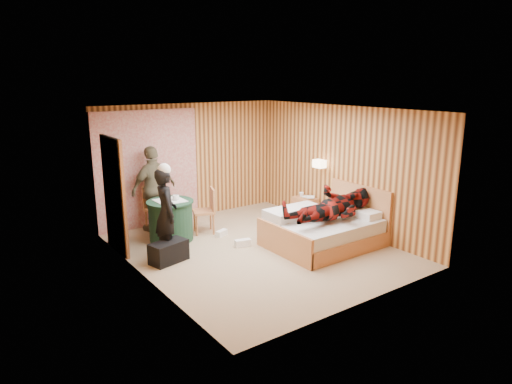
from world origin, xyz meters
TOP-DOWN VIEW (x-y plane):
  - floor at (0.00, 0.00)m, footprint 4.20×5.00m
  - ceiling at (0.00, 0.00)m, footprint 4.20×5.00m
  - wall_back at (0.00, 2.50)m, footprint 4.20×0.02m
  - wall_left at (-2.10, 0.00)m, footprint 0.02×5.00m
  - wall_right at (2.10, 0.00)m, footprint 0.02×5.00m
  - curtain at (-1.00, 2.43)m, footprint 2.20×0.08m
  - doorway at (-2.06, 1.40)m, footprint 0.06×0.90m
  - wall_lamp at (1.92, 0.45)m, footprint 0.26×0.24m
  - bed at (1.13, -0.53)m, footprint 1.95×1.49m
  - nightstand at (1.88, 0.81)m, footprint 0.38×0.52m
  - round_table at (-1.03, 1.35)m, footprint 0.88×0.88m
  - chair_far at (-1.04, 2.05)m, footprint 0.45×0.45m
  - chair_near at (-0.24, 1.33)m, footprint 0.53×0.53m
  - duffel_bag at (-1.54, 0.38)m, footprint 0.69×0.48m
  - sneaker_left at (-0.14, 0.98)m, footprint 0.28×0.20m
  - sneaker_right at (-0.12, 0.26)m, footprint 0.32×0.18m
  - woman_standing at (-1.44, 0.63)m, footprint 0.49×0.64m
  - man_at_table at (-1.03, 2.09)m, footprint 1.08×0.63m
  - man_on_bed at (1.15, -0.76)m, footprint 0.86×0.67m
  - book_lower at (1.88, 0.76)m, footprint 0.26×0.28m
  - book_upper at (1.88, 0.76)m, footprint 0.27×0.27m
  - cup_nightstand at (1.88, 0.94)m, footprint 0.12×0.12m
  - cup_table at (-0.93, 1.30)m, footprint 0.16×0.16m

SIDE VIEW (x-z plane):
  - floor at x=0.00m, z-range -0.01..0.01m
  - sneaker_left at x=-0.14m, z-range 0.00..0.12m
  - sneaker_right at x=-0.12m, z-range 0.00..0.13m
  - duffel_bag at x=-1.54m, z-range 0.00..0.36m
  - nightstand at x=1.88m, z-range 0.01..0.51m
  - bed at x=1.13m, z-range -0.21..0.81m
  - round_table at x=-1.03m, z-range 0.00..0.79m
  - book_lower at x=1.88m, z-range 0.50..0.52m
  - chair_near at x=-0.24m, z-range 0.07..0.98m
  - book_upper at x=1.88m, z-range 0.53..0.54m
  - chair_far at x=-1.04m, z-range 0.07..1.00m
  - cup_nightstand at x=1.88m, z-range 0.50..0.60m
  - woman_standing at x=-1.44m, z-range 0.00..1.56m
  - cup_table at x=-0.93m, z-range 0.78..0.88m
  - man_at_table at x=-1.03m, z-range 0.00..1.72m
  - man_on_bed at x=1.15m, z-range 0.06..1.83m
  - doorway at x=-2.06m, z-range 0.00..2.05m
  - curtain at x=-1.00m, z-range 0.00..2.40m
  - wall_back at x=0.00m, z-range 0.00..2.50m
  - wall_left at x=-2.10m, z-range 0.00..2.50m
  - wall_right at x=2.10m, z-range 0.00..2.50m
  - wall_lamp at x=1.92m, z-range 1.22..1.38m
  - ceiling at x=0.00m, z-range 2.50..2.50m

